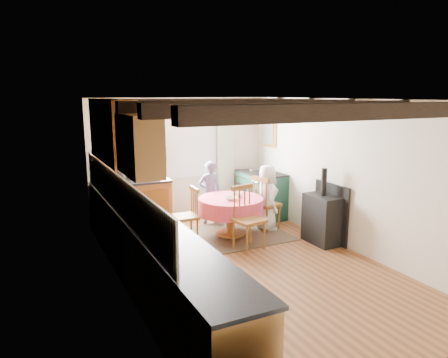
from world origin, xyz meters
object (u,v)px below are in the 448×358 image
cast_iron_stove (323,206)px  cup (239,191)px  chair_left (185,215)px  aga_range (261,194)px  child_far (210,192)px  chair_near (249,218)px  dining_table (231,217)px  chair_right (266,202)px  child_right (267,198)px

cast_iron_stove → cup: (-0.91, 1.27, 0.09)m
chair_left → aga_range: 2.02m
chair_left → cup: (1.11, 0.16, 0.26)m
child_far → aga_range: bearing=-176.2°
aga_range → cup: aga_range is taller
chair_near → chair_left: size_ratio=1.11×
cast_iron_stove → child_far: size_ratio=1.04×
chair_left → dining_table: bearing=86.0°
chair_near → chair_right: (0.81, 0.77, -0.02)m
chair_near → child_right: bearing=31.7°
child_far → chair_right: bearing=143.3°
aga_range → child_right: bearing=-114.4°
dining_table → chair_right: 0.80m
chair_left → aga_range: (1.91, 0.67, 0.01)m
chair_left → cup: size_ratio=10.26×
chair_near → child_far: (0.00, 1.53, 0.09)m
child_far → dining_table: bearing=98.5°
aga_range → child_far: size_ratio=0.83×
chair_near → child_right: child_right is taller
cast_iron_stove → child_far: cast_iron_stove is taller
chair_left → cup: bearing=101.3°
aga_range → dining_table: bearing=-144.8°
dining_table → aga_range: bearing=35.2°
cast_iron_stove → cup: size_ratio=14.08×
chair_right → child_far: (-0.81, 0.75, 0.11)m
chair_left → child_right: (1.56, -0.09, 0.14)m
chair_left → cup: 1.15m
dining_table → chair_left: (-0.81, 0.10, 0.12)m
child_right → chair_right: bearing=-16.5°
aga_range → child_right: (-0.35, -0.77, 0.14)m
chair_near → chair_right: size_ratio=1.03×
cast_iron_stove → dining_table: bearing=140.0°
cast_iron_stove → child_right: bearing=114.3°
chair_left → aga_range: bearing=112.3°
chair_left → cast_iron_stove: size_ratio=0.73×
cup → aga_range: bearing=32.6°
chair_near → cast_iron_stove: (1.24, -0.30, 0.12)m
aga_range → cup: bearing=-147.4°
dining_table → chair_left: bearing=173.2°
aga_range → child_right: 0.85m
chair_left → child_far: child_far is taller
chair_right → aga_range: 0.77m
cup → cast_iron_stove: bearing=-54.5°
chair_right → child_right: child_right is taller
dining_table → child_right: 0.79m
dining_table → cast_iron_stove: 1.60m
child_right → cast_iron_stove: bearing=-146.1°
chair_left → child_far: 1.07m
aga_range → child_far: (-1.12, 0.05, 0.14)m
dining_table → cast_iron_stove: bearing=-40.0°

